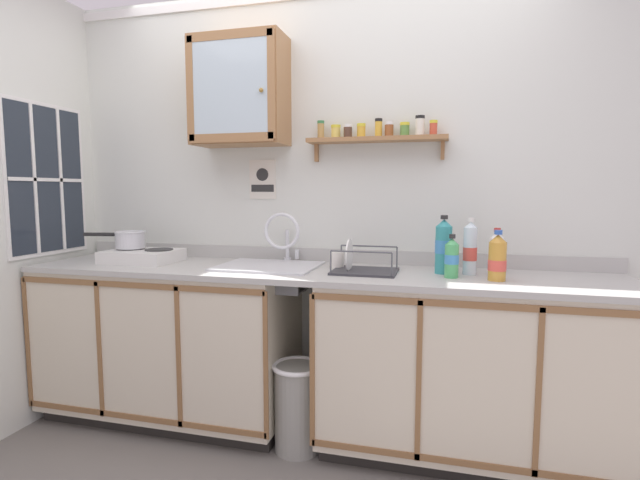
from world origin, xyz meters
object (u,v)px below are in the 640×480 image
hot_plate_stove (143,256)px  mug (337,260)px  bottle_detergent_teal_0 (444,246)px  saucepan (129,239)px  trash_bin (298,406)px  bottle_juice_amber_2 (497,259)px  warning_sign (263,180)px  bottle_opaque_white_1 (497,254)px  bottle_water_clear_4 (470,249)px  dish_rack (362,268)px  sink (271,268)px  wall_cabinet (240,91)px  bottle_soda_green_3 (452,258)px

hot_plate_stove → mug: mug is taller
bottle_detergent_teal_0 → mug: 0.56m
saucepan → trash_bin: bearing=-10.4°
saucepan → bottle_juice_amber_2: (2.07, -0.11, -0.03)m
hot_plate_stove → trash_bin: size_ratio=0.87×
bottle_detergent_teal_0 → bottle_juice_amber_2: bearing=-28.4°
warning_sign → bottle_opaque_white_1: bearing=-8.5°
bottle_opaque_white_1 → mug: 0.82m
bottle_water_clear_4 → dish_rack: bearing=-171.4°
bottle_opaque_white_1 → dish_rack: bottle_opaque_white_1 is taller
bottle_opaque_white_1 → bottle_water_clear_4: bottle_water_clear_4 is taller
hot_plate_stove → bottle_juice_amber_2: bearing=-2.5°
saucepan → warning_sign: (0.75, 0.26, 0.35)m
sink → mug: sink is taller
mug → bottle_detergent_teal_0: bearing=-0.9°
sink → saucepan: size_ratio=1.46×
hot_plate_stove → sink: bearing=2.2°
bottle_juice_amber_2 → hot_plate_stove: bearing=177.5°
saucepan → bottle_detergent_teal_0: (1.82, 0.03, 0.01)m
bottle_opaque_white_1 → saucepan: bearing=-178.2°
saucepan → bottle_detergent_teal_0: 1.82m
bottle_opaque_white_1 → warning_sign: size_ratio=1.00×
hot_plate_stove → saucepan: size_ratio=1.09×
bottle_detergent_teal_0 → bottle_opaque_white_1: (0.26, 0.04, -0.03)m
warning_sign → dish_rack: bearing=-25.2°
trash_bin → bottle_opaque_white_1: bearing=15.6°
hot_plate_stove → wall_cabinet: size_ratio=0.66×
dish_rack → warning_sign: warning_sign is taller
bottle_opaque_white_1 → trash_bin: (-0.97, -0.27, -0.79)m
saucepan → mug: (1.27, 0.03, -0.08)m
mug → dish_rack: bearing=-28.8°
trash_bin → dish_rack: bearing=27.0°
sink → wall_cabinet: bearing=150.5°
mug → warning_sign: bearing=155.9°
mug → warning_sign: (-0.51, 0.23, 0.44)m
warning_sign → hot_plate_stove: bearing=-156.3°
wall_cabinet → warning_sign: 0.52m
bottle_water_clear_4 → mug: bottle_water_clear_4 is taller
saucepan → wall_cabinet: bearing=11.6°
bottle_soda_green_3 → bottle_opaque_white_1: bearing=34.3°
dish_rack → wall_cabinet: bearing=166.0°
bottle_water_clear_4 → mug: 0.69m
sink → mug: bearing=4.0°
bottle_juice_amber_2 → wall_cabinet: bearing=170.1°
dish_rack → bottle_soda_green_3: bearing=-4.4°
bottle_detergent_teal_0 → bottle_soda_green_3: 0.12m
saucepan → bottle_soda_green_3: bearing=-2.6°
bottle_detergent_teal_0 → bottle_soda_green_3: (0.04, -0.11, -0.04)m
bottle_opaque_white_1 → bottle_soda_green_3: (-0.22, -0.15, -0.01)m
mug → wall_cabinet: (-0.60, 0.10, 0.94)m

